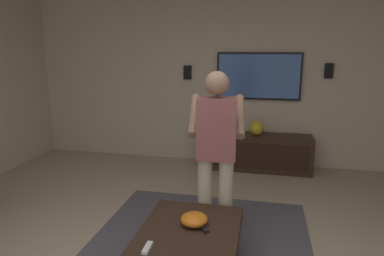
{
  "coord_description": "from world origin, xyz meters",
  "views": [
    {
      "loc": [
        -2.19,
        -0.49,
        1.83
      ],
      "look_at": [
        1.24,
        0.25,
        1.01
      ],
      "focal_mm": 31.57,
      "sensor_mm": 36.0,
      "label": 1
    }
  ],
  "objects_px": {
    "remote_black": "(203,228)",
    "wall_speaker_right": "(187,72)",
    "tv": "(259,76)",
    "person_standing": "(216,147)",
    "wall_speaker_left": "(329,71)",
    "bowl": "(194,219)",
    "media_console": "(255,152)",
    "vase_round": "(257,128)",
    "remote_white": "(147,248)",
    "coffee_table": "(189,242)"
  },
  "relations": [
    {
      "from": "wall_speaker_right",
      "to": "tv",
      "type": "bearing_deg",
      "value": -90.67
    },
    {
      "from": "coffee_table",
      "to": "media_console",
      "type": "bearing_deg",
      "value": -9.3
    },
    {
      "from": "media_console",
      "to": "remote_black",
      "type": "distance_m",
      "value": 2.67
    },
    {
      "from": "tv",
      "to": "vase_round",
      "type": "relative_size",
      "value": 5.84
    },
    {
      "from": "tv",
      "to": "person_standing",
      "type": "relative_size",
      "value": 0.78
    },
    {
      "from": "media_console",
      "to": "tv",
      "type": "xyz_separation_m",
      "value": [
        0.24,
        -0.0,
        1.15
      ]
    },
    {
      "from": "vase_round",
      "to": "wall_speaker_right",
      "type": "bearing_deg",
      "value": 76.88
    },
    {
      "from": "media_console",
      "to": "remote_white",
      "type": "height_order",
      "value": "media_console"
    },
    {
      "from": "bowl",
      "to": "vase_round",
      "type": "relative_size",
      "value": 1.03
    },
    {
      "from": "coffee_table",
      "to": "tv",
      "type": "relative_size",
      "value": 0.78
    },
    {
      "from": "bowl",
      "to": "vase_round",
      "type": "bearing_deg",
      "value": -9.4
    },
    {
      "from": "person_standing",
      "to": "vase_round",
      "type": "xyz_separation_m",
      "value": [
        2.06,
        -0.33,
        -0.27
      ]
    },
    {
      "from": "remote_black",
      "to": "wall_speaker_right",
      "type": "xyz_separation_m",
      "value": [
        2.9,
        0.79,
        1.05
      ]
    },
    {
      "from": "person_standing",
      "to": "wall_speaker_left",
      "type": "distance_m",
      "value": 2.74
    },
    {
      "from": "person_standing",
      "to": "bowl",
      "type": "relative_size",
      "value": 7.27
    },
    {
      "from": "bowl",
      "to": "wall_speaker_right",
      "type": "relative_size",
      "value": 1.03
    },
    {
      "from": "vase_round",
      "to": "coffee_table",
      "type": "bearing_deg",
      "value": 170.44
    },
    {
      "from": "vase_round",
      "to": "wall_speaker_right",
      "type": "height_order",
      "value": "wall_speaker_right"
    },
    {
      "from": "person_standing",
      "to": "remote_white",
      "type": "bearing_deg",
      "value": 152.7
    },
    {
      "from": "person_standing",
      "to": "wall_speaker_left",
      "type": "xyz_separation_m",
      "value": [
        2.32,
        -1.34,
        0.59
      ]
    },
    {
      "from": "tv",
      "to": "bowl",
      "type": "height_order",
      "value": "tv"
    },
    {
      "from": "coffee_table",
      "to": "wall_speaker_left",
      "type": "height_order",
      "value": "wall_speaker_left"
    },
    {
      "from": "remote_white",
      "to": "wall_speaker_right",
      "type": "bearing_deg",
      "value": -173.36
    },
    {
      "from": "wall_speaker_left",
      "to": "vase_round",
      "type": "bearing_deg",
      "value": 104.76
    },
    {
      "from": "person_standing",
      "to": "wall_speaker_right",
      "type": "bearing_deg",
      "value": 12.75
    },
    {
      "from": "wall_speaker_left",
      "to": "tv",
      "type": "bearing_deg",
      "value": 90.74
    },
    {
      "from": "media_console",
      "to": "bowl",
      "type": "bearing_deg",
      "value": -9.14
    },
    {
      "from": "bowl",
      "to": "remote_black",
      "type": "xyz_separation_m",
      "value": [
        -0.05,
        -0.08,
        -0.04
      ]
    },
    {
      "from": "remote_white",
      "to": "vase_round",
      "type": "bearing_deg",
      "value": 165.92
    },
    {
      "from": "tv",
      "to": "bowl",
      "type": "distance_m",
      "value": 3.03
    },
    {
      "from": "remote_black",
      "to": "wall_speaker_right",
      "type": "relative_size",
      "value": 0.68
    },
    {
      "from": "person_standing",
      "to": "remote_black",
      "type": "height_order",
      "value": "person_standing"
    },
    {
      "from": "vase_round",
      "to": "bowl",
      "type": "bearing_deg",
      "value": 170.6
    },
    {
      "from": "bowl",
      "to": "wall_speaker_right",
      "type": "bearing_deg",
      "value": 13.96
    },
    {
      "from": "tv",
      "to": "wall_speaker_right",
      "type": "bearing_deg",
      "value": -90.67
    },
    {
      "from": "coffee_table",
      "to": "person_standing",
      "type": "height_order",
      "value": "person_standing"
    },
    {
      "from": "media_console",
      "to": "vase_round",
      "type": "relative_size",
      "value": 7.73
    },
    {
      "from": "wall_speaker_left",
      "to": "person_standing",
      "type": "bearing_deg",
      "value": 150.1
    },
    {
      "from": "wall_speaker_right",
      "to": "vase_round",
      "type": "bearing_deg",
      "value": -103.12
    },
    {
      "from": "wall_speaker_right",
      "to": "wall_speaker_left",
      "type": "bearing_deg",
      "value": -90.0
    },
    {
      "from": "media_console",
      "to": "wall_speaker_right",
      "type": "relative_size",
      "value": 7.73
    },
    {
      "from": "coffee_table",
      "to": "remote_black",
      "type": "height_order",
      "value": "remote_black"
    },
    {
      "from": "person_standing",
      "to": "media_console",
      "type": "bearing_deg",
      "value": -15.2
    },
    {
      "from": "coffee_table",
      "to": "wall_speaker_left",
      "type": "xyz_separation_m",
      "value": [
        2.95,
        -1.46,
        1.22
      ]
    },
    {
      "from": "bowl",
      "to": "wall_speaker_left",
      "type": "bearing_deg",
      "value": -26.69
    },
    {
      "from": "wall_speaker_left",
      "to": "wall_speaker_right",
      "type": "xyz_separation_m",
      "value": [
        0.0,
        2.14,
        -0.05
      ]
    },
    {
      "from": "tv",
      "to": "person_standing",
      "type": "bearing_deg",
      "value": -7.88
    },
    {
      "from": "media_console",
      "to": "tv",
      "type": "bearing_deg",
      "value": 180.0
    },
    {
      "from": "coffee_table",
      "to": "remote_black",
      "type": "bearing_deg",
      "value": -67.77
    },
    {
      "from": "tv",
      "to": "person_standing",
      "type": "distance_m",
      "value": 2.38
    }
  ]
}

